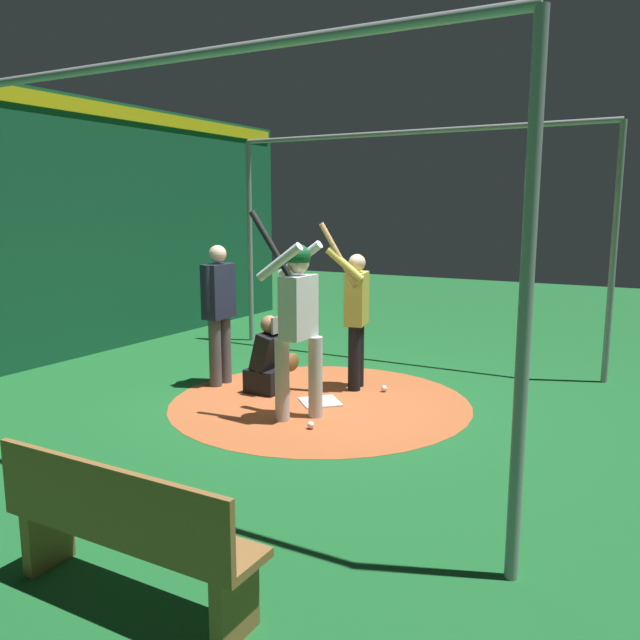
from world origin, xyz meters
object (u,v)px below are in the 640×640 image
Objects in this scene: batter at (297,314)px; baseball_0 at (311,425)px; umpire at (219,307)px; catcher at (269,363)px; baseball_1 at (384,388)px; home_plate at (320,402)px; bench at (123,530)px; visitor at (356,312)px.

batter is 29.07× the size of baseball_0.
catcher is at bearing -0.07° from umpire.
baseball_1 is (0.39, 1.35, -1.07)m from batter.
bench reaches higher than home_plate.
batter reaches higher than bench.
baseball_1 is (0.38, 0.02, -0.91)m from visitor.
bench is (0.82, -4.55, -0.51)m from visitor.
baseball_1 is (-0.44, 4.57, -0.40)m from bench.
umpire is 1.68m from visitor.
visitor is at bearing -176.42° from baseball_1.
home_plate is 3.95m from bench.
umpire is (-1.53, 0.68, -0.14)m from batter.
catcher is 0.46× the size of visitor.
baseball_0 is (1.09, -0.90, -0.32)m from catcher.
home_plate is 0.21× the size of visitor.
baseball_1 is at bearing 58.44° from home_plate.
batter is (0.07, -0.60, 1.10)m from home_plate.
baseball_0 is at bearing -38.27° from batter.
catcher is at bearing 139.93° from batter.
bench is at bearing -79.61° from baseball_0.
baseball_0 is at bearing -66.80° from home_plate.
bench is at bearing -67.24° from catcher.
home_plate is 1.26m from batter.
umpire is 23.42× the size of baseball_0.
batter is at bearing -104.11° from visitor.
umpire is 1.05× the size of bench.
umpire is at bearing -160.66° from baseball_1.
visitor is 27.19× the size of baseball_1.
visitor reaches higher than bench.
home_plate is 0.45× the size of catcher.
umpire is at bearing 179.93° from catcher.
batter reaches higher than visitor.
bench reaches higher than baseball_1.
home_plate is 5.68× the size of baseball_0.
bench is at bearing -76.71° from home_plate.
visitor reaches higher than umpire.
home_plate is 5.68× the size of baseball_1.
bench reaches higher than baseball_0.
batter is at bearing 104.46° from bench.
visitor is at bearing 100.19° from bench.
home_plate is at bearing 113.20° from baseball_0.
bench is at bearing -75.54° from batter.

